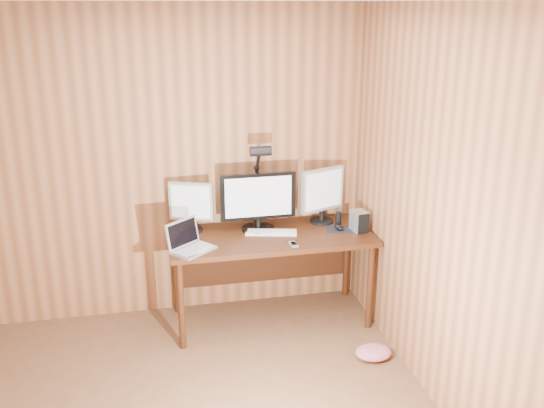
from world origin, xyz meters
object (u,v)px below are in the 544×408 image
object	(u,v)px
laptop	(189,243)
hard_drive	(359,221)
monitor_left	(191,205)
monitor_right	(322,194)
desk	(269,245)
keyboard	(271,232)
speaker	(338,218)
mouse	(339,227)
monitor_center	(258,201)
desk_lamp	(259,173)
phone	(294,244)

from	to	relation	value
laptop	hard_drive	world-z (taller)	laptop
monitor_left	monitor_right	size ratio (longest dim) A/B	0.87
desk	keyboard	world-z (taller)	keyboard
speaker	mouse	bearing A→B (deg)	-102.99
desk	monitor_center	distance (m)	0.38
speaker	hard_drive	bearing A→B (deg)	-52.95
monitor_center	keyboard	distance (m)	0.27
monitor_left	laptop	bearing A→B (deg)	-78.79
keyboard	desk_lamp	world-z (taller)	desk_lamp
speaker	monitor_center	bearing A→B (deg)	177.53
keyboard	hard_drive	world-z (taller)	hard_drive
laptop	speaker	xyz separation A→B (m)	(1.24, 0.27, 0.00)
monitor_right	phone	world-z (taller)	monitor_right
laptop	desk_lamp	xyz separation A→B (m)	(0.61, 0.39, 0.40)
laptop	phone	xyz separation A→B (m)	(0.78, -0.07, -0.05)
monitor_right	phone	distance (m)	0.61
keyboard	hard_drive	xyz separation A→B (m)	(0.70, -0.09, 0.07)
hard_drive	phone	size ratio (longest dim) A/B	1.56
monitor_left	desk_lamp	xyz separation A→B (m)	(0.55, 0.01, 0.24)
monitor_center	desk_lamp	distance (m)	0.23
keyboard	hard_drive	distance (m)	0.71
keyboard	phone	xyz separation A→B (m)	(0.12, -0.27, -0.00)
laptop	desk_lamp	size ratio (longest dim) A/B	0.53
desk	hard_drive	bearing A→B (deg)	-11.05
desk	monitor_left	size ratio (longest dim) A/B	3.99
monitor_right	mouse	bearing A→B (deg)	-87.81
monitor_left	laptop	distance (m)	0.42
monitor_center	monitor_right	world-z (taller)	monitor_center
hard_drive	desk_lamp	distance (m)	0.89
monitor_right	hard_drive	world-z (taller)	monitor_right
monitor_center	speaker	distance (m)	0.69
phone	monitor_left	bearing A→B (deg)	145.33
monitor_right	keyboard	xyz separation A→B (m)	(-0.46, -0.17, -0.24)
speaker	monitor_right	bearing A→B (deg)	140.79
monitor_center	phone	bearing A→B (deg)	-62.01
desk	monitor_left	distance (m)	0.70
phone	desk_lamp	bearing A→B (deg)	108.18
monitor_center	keyboard	size ratio (longest dim) A/B	1.44
monitor_left	hard_drive	world-z (taller)	monitor_left
monitor_left	keyboard	size ratio (longest dim) A/B	0.95
desk	hard_drive	size ratio (longest dim) A/B	9.69
monitor_right	laptop	bearing A→B (deg)	175.77
monitor_left	monitor_right	distance (m)	1.07
mouse	keyboard	bearing A→B (deg)	-160.22
desk	phone	distance (m)	0.37
monitor_left	speaker	xyz separation A→B (m)	(1.18, -0.11, -0.16)
keyboard	mouse	distance (m)	0.56
desk	monitor_left	bearing A→B (deg)	167.10
keyboard	mouse	size ratio (longest dim) A/B	3.81
hard_drive	phone	bearing A→B (deg)	-172.37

